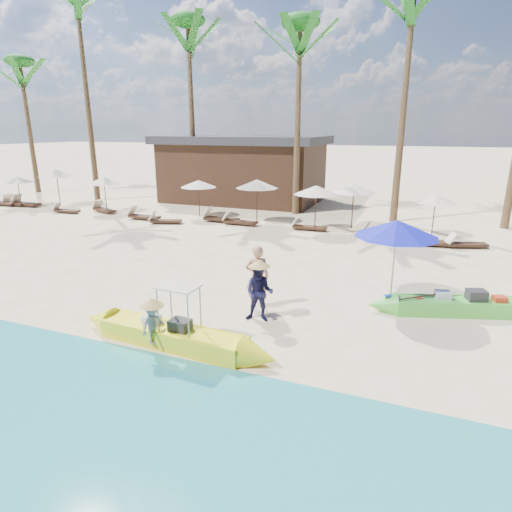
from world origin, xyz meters
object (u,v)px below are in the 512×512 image
at_px(tourist, 257,277).
at_px(blue_umbrella, 397,228).
at_px(green_canoe, 458,306).
at_px(yellow_canoe, 172,335).

distance_m(tourist, blue_umbrella, 3.99).
bearing_deg(tourist, blue_umbrella, -174.80).
bearing_deg(green_canoe, tourist, 179.27).
distance_m(yellow_canoe, blue_umbrella, 6.50).
distance_m(green_canoe, tourist, 5.46).
height_order(tourist, blue_umbrella, blue_umbrella).
bearing_deg(blue_umbrella, yellow_canoe, -135.91).
height_order(yellow_canoe, tourist, tourist).
bearing_deg(green_canoe, blue_umbrella, 161.88).
xyz_separation_m(green_canoe, tourist, (-5.18, -1.58, 0.67)).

